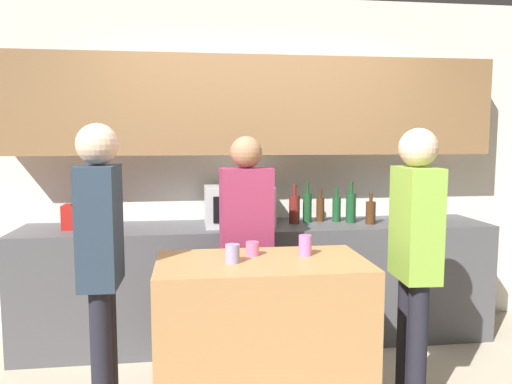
{
  "coord_description": "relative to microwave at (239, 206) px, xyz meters",
  "views": [
    {
      "loc": [
        -0.53,
        -2.37,
        1.58
      ],
      "look_at": [
        -0.14,
        0.53,
        1.26
      ],
      "focal_mm": 35.0,
      "sensor_mm": 36.0,
      "label": 1
    }
  ],
  "objects": [
    {
      "name": "cup_0",
      "position": [
        0.28,
        -1.04,
        -0.09
      ],
      "size": [
        0.07,
        0.07,
        0.12
      ],
      "color": "#D56CBE",
      "rests_on": "kitchen_island"
    },
    {
      "name": "person_right",
      "position": [
        0.87,
        -1.17,
        -0.09
      ],
      "size": [
        0.21,
        0.35,
        1.63
      ],
      "rotation": [
        0.0,
        0.0,
        1.51
      ],
      "color": "black",
      "rests_on": "ground_plane"
    },
    {
      "name": "bottle_3",
      "position": [
        0.79,
        0.06,
        -0.05
      ],
      "size": [
        0.07,
        0.07,
        0.27
      ],
      "color": "#194723",
      "rests_on": "back_counter"
    },
    {
      "name": "person_left",
      "position": [
        -0.0,
        -0.54,
        -0.12
      ],
      "size": [
        0.35,
        0.21,
        1.59
      ],
      "rotation": [
        0.0,
        0.0,
        -3.11
      ],
      "color": "black",
      "rests_on": "ground_plane"
    },
    {
      "name": "back_wall",
      "position": [
        0.15,
        0.26,
        0.47
      ],
      "size": [
        6.4,
        0.4,
        2.7
      ],
      "color": "silver",
      "rests_on": "ground_plane"
    },
    {
      "name": "bottle_5",
      "position": [
        1.02,
        -0.09,
        -0.06
      ],
      "size": [
        0.08,
        0.08,
        0.24
      ],
      "color": "#472814",
      "rests_on": "back_counter"
    },
    {
      "name": "potted_plant",
      "position": [
        1.51,
        0.0,
        0.05
      ],
      "size": [
        0.14,
        0.14,
        0.39
      ],
      "color": "#333D4C",
      "rests_on": "back_counter"
    },
    {
      "name": "cup_1",
      "position": [
        -0.15,
        -1.15,
        -0.1
      ],
      "size": [
        0.08,
        0.08,
        0.1
      ],
      "color": "#948DBA",
      "rests_on": "kitchen_island"
    },
    {
      "name": "bottle_0",
      "position": [
        0.44,
        0.02,
        -0.03
      ],
      "size": [
        0.08,
        0.08,
        0.3
      ],
      "color": "maroon",
      "rests_on": "back_counter"
    },
    {
      "name": "person_center",
      "position": [
        -0.84,
        -1.1,
        -0.08
      ],
      "size": [
        0.22,
        0.34,
        1.66
      ],
      "rotation": [
        0.0,
        0.0,
        -1.59
      ],
      "color": "black",
      "rests_on": "ground_plane"
    },
    {
      "name": "cup_2",
      "position": [
        -0.02,
        -1.0,
        -0.11
      ],
      "size": [
        0.08,
        0.08,
        0.08
      ],
      "color": "pink",
      "rests_on": "kitchen_island"
    },
    {
      "name": "bottle_4",
      "position": [
        0.89,
        -0.0,
        -0.03
      ],
      "size": [
        0.08,
        0.08,
        0.32
      ],
      "color": "#194723",
      "rests_on": "back_counter"
    },
    {
      "name": "bottle_2",
      "position": [
        0.67,
        0.09,
        -0.05
      ],
      "size": [
        0.07,
        0.07,
        0.26
      ],
      "color": "#472814",
      "rests_on": "back_counter"
    },
    {
      "name": "bottle_1",
      "position": [
        0.55,
        0.06,
        -0.03
      ],
      "size": [
        0.07,
        0.07,
        0.32
      ],
      "color": "#194723",
      "rests_on": "back_counter"
    },
    {
      "name": "kitchen_island",
      "position": [
        0.02,
        -1.12,
        -0.61
      ],
      "size": [
        1.16,
        0.64,
        0.91
      ],
      "color": "#B27F4C",
      "rests_on": "ground_plane"
    },
    {
      "name": "toaster",
      "position": [
        -1.17,
        0.0,
        -0.06
      ],
      "size": [
        0.26,
        0.16,
        0.18
      ],
      "color": "#B21E19",
      "rests_on": "back_counter"
    },
    {
      "name": "microwave",
      "position": [
        0.0,
        0.0,
        0.0
      ],
      "size": [
        0.52,
        0.39,
        0.3
      ],
      "color": "#B7BABC",
      "rests_on": "back_counter"
    },
    {
      "name": "back_counter",
      "position": [
        0.15,
        -0.01,
        -0.61
      ],
      "size": [
        3.6,
        0.62,
        0.91
      ],
      "color": "#4C4C51",
      "rests_on": "ground_plane"
    }
  ]
}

